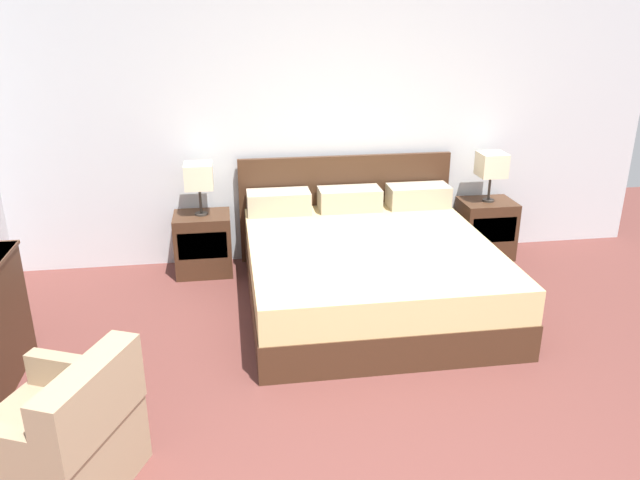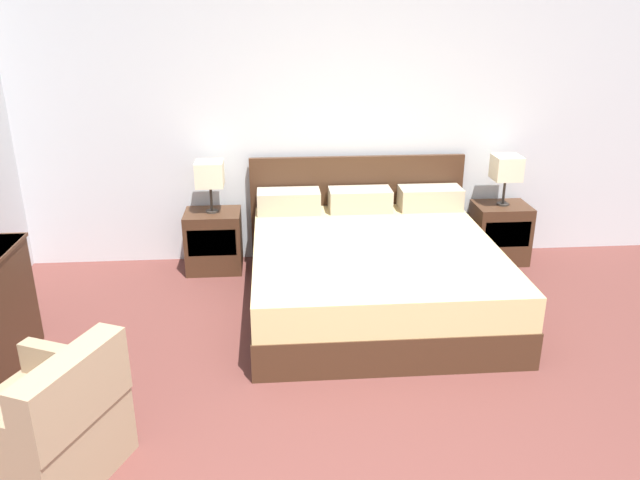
% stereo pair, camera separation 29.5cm
% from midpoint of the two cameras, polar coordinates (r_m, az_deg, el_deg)
% --- Properties ---
extents(wall_back, '(6.63, 0.06, 2.55)m').
position_cam_midpoint_polar(wall_back, '(5.80, 1.27, 10.44)').
color(wall_back, silver).
rests_on(wall_back, ground).
extents(bed, '(2.01, 2.13, 1.00)m').
position_cam_midpoint_polar(bed, '(5.11, 6.47, -2.68)').
color(bed, '#422819').
rests_on(bed, ground).
extents(nightstand_left, '(0.50, 0.40, 0.56)m').
position_cam_midpoint_polar(nightstand_left, '(5.78, -8.24, -0.09)').
color(nightstand_left, '#422819').
rests_on(nightstand_left, ground).
extents(nightstand_right, '(0.50, 0.40, 0.56)m').
position_cam_midpoint_polar(nightstand_right, '(6.20, 17.41, 0.62)').
color(nightstand_right, '#422819').
rests_on(nightstand_right, ground).
extents(table_lamp_left, '(0.24, 0.24, 0.47)m').
position_cam_midpoint_polar(table_lamp_left, '(5.58, -8.57, 5.92)').
color(table_lamp_left, '#332D28').
rests_on(table_lamp_left, nightstand_left).
extents(table_lamp_right, '(0.24, 0.24, 0.47)m').
position_cam_midpoint_polar(table_lamp_right, '(6.02, 18.05, 6.22)').
color(table_lamp_right, '#332D28').
rests_on(table_lamp_right, nightstand_right).
extents(armchair_by_window, '(0.90, 0.90, 0.76)m').
position_cam_midpoint_polar(armchair_by_window, '(3.56, -21.66, -15.92)').
color(armchair_by_window, '#9E8466').
rests_on(armchair_by_window, ground).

